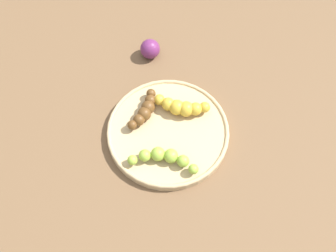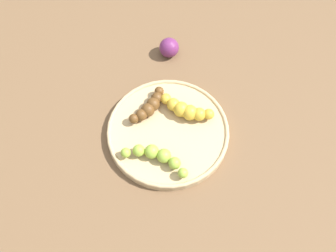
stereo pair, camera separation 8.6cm
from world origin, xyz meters
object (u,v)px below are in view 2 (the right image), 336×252
object	(u,v)px
fruit_bowl	(168,131)
plum_purple	(169,48)
banana_green	(157,156)
banana_spotted	(186,110)
banana_overripe	(149,106)

from	to	relation	value
fruit_bowl	plum_purple	distance (m)	0.24
fruit_bowl	plum_purple	size ratio (longest dim) A/B	5.52
banana_green	banana_spotted	xyz separation A→B (m)	(-0.11, 0.08, 0.00)
banana_spotted	fruit_bowl	bearing A→B (deg)	-19.96
banana_green	banana_overripe	world-z (taller)	same
banana_green	banana_overripe	size ratio (longest dim) A/B	1.52
banana_spotted	banana_overripe	bearing A→B (deg)	-72.74
fruit_bowl	banana_overripe	distance (m)	0.07
plum_purple	fruit_bowl	bearing A→B (deg)	-4.69
fruit_bowl	banana_overripe	size ratio (longest dim) A/B	3.01
fruit_bowl	banana_spotted	size ratio (longest dim) A/B	2.39
banana_green	plum_purple	distance (m)	0.32
plum_purple	banana_overripe	bearing A→B (deg)	-18.04
banana_green	banana_spotted	bearing A→B (deg)	-8.55
banana_overripe	plum_purple	size ratio (longest dim) A/B	1.83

